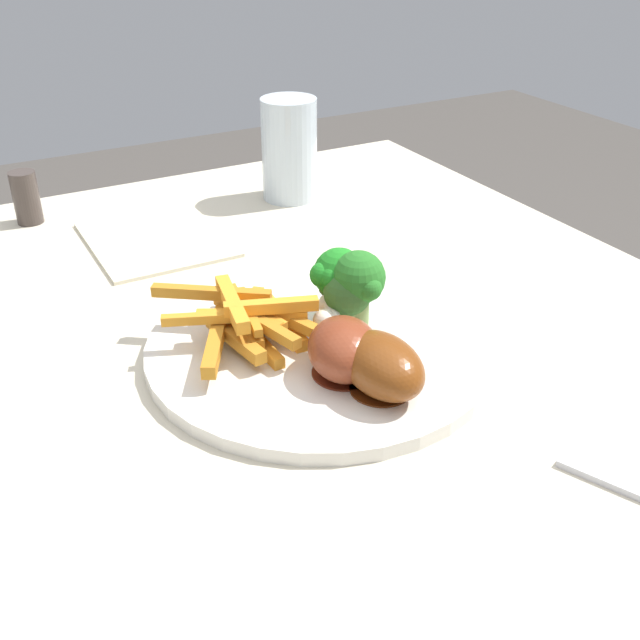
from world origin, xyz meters
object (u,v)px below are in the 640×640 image
at_px(carrot_fries_pile, 247,318).
at_px(pepper_shaker, 26,198).
at_px(broccoli_floret_back, 360,281).
at_px(chicken_drumstick_far, 343,347).
at_px(broccoli_floret_front, 340,276).
at_px(dining_table, 259,458).
at_px(dinner_plate, 320,347).
at_px(water_glass, 289,149).
at_px(chicken_drumstick_near, 378,363).
at_px(broccoli_floret_middle, 346,292).

height_order(carrot_fries_pile, pepper_shaker, pepper_shaker).
relative_size(broccoli_floret_back, chicken_drumstick_far, 0.56).
bearing_deg(pepper_shaker, broccoli_floret_front, 26.29).
bearing_deg(dining_table, chicken_drumstick_far, 30.98).
xyz_separation_m(dinner_plate, pepper_shaker, (-0.41, -0.16, 0.02)).
distance_m(dinner_plate, water_glass, 0.37).
distance_m(broccoli_floret_front, chicken_drumstick_near, 0.11).
relative_size(broccoli_floret_front, chicken_drumstick_far, 0.53).
bearing_deg(dinner_plate, broccoli_floret_back, 97.21).
height_order(broccoli_floret_middle, broccoli_floret_back, broccoli_floret_back).
bearing_deg(broccoli_floret_back, chicken_drumstick_near, -21.92).
relative_size(broccoli_floret_front, water_glass, 0.54).
relative_size(dining_table, dinner_plate, 3.15).
bearing_deg(broccoli_floret_back, water_glass, 163.13).
height_order(chicken_drumstick_far, pepper_shaker, pepper_shaker).
bearing_deg(water_glass, chicken_drumstick_far, -20.89).
distance_m(broccoli_floret_back, water_glass, 0.35).
height_order(broccoli_floret_front, broccoli_floret_middle, broccoli_floret_front).
xyz_separation_m(broccoli_floret_back, water_glass, (-0.33, 0.10, 0.01)).
relative_size(broccoli_floret_middle, pepper_shaker, 0.91).
bearing_deg(dinner_plate, pepper_shaker, -158.60).
bearing_deg(broccoli_floret_middle, pepper_shaker, -154.50).
xyz_separation_m(broccoli_floret_back, chicken_drumstick_far, (0.05, -0.05, -0.02)).
height_order(carrot_fries_pile, chicken_drumstick_near, chicken_drumstick_near).
distance_m(water_glass, pepper_shaker, 0.31).
bearing_deg(dinner_plate, chicken_drumstick_near, 4.67).
height_order(chicken_drumstick_near, chicken_drumstick_far, chicken_drumstick_far).
distance_m(dinner_plate, chicken_drumstick_far, 0.06).
bearing_deg(broccoli_floret_back, broccoli_floret_front, -150.58).
xyz_separation_m(broccoli_floret_front, broccoli_floret_back, (0.02, 0.01, 0.00)).
bearing_deg(chicken_drumstick_far, dining_table, -149.02).
height_order(dinner_plate, broccoli_floret_middle, broccoli_floret_middle).
bearing_deg(water_glass, carrot_fries_pile, -32.24).
bearing_deg(broccoli_floret_middle, broccoli_floret_front, 177.17).
distance_m(dinner_plate, pepper_shaker, 0.44).
relative_size(dining_table, broccoli_floret_front, 13.88).
relative_size(dinner_plate, broccoli_floret_back, 4.17).
xyz_separation_m(dinner_plate, carrot_fries_pile, (-0.03, -0.05, 0.03)).
bearing_deg(chicken_drumstick_near, dining_table, -151.85).
distance_m(dining_table, dinner_plate, 0.13).
distance_m(broccoli_floret_middle, chicken_drumstick_near, 0.09).
height_order(broccoli_floret_front, chicken_drumstick_far, broccoli_floret_front).
bearing_deg(broccoli_floret_front, broccoli_floret_middle, -2.83).
xyz_separation_m(dining_table, chicken_drumstick_near, (0.11, 0.06, 0.15)).
bearing_deg(broccoli_floret_back, dinner_plate, -82.79).
bearing_deg(pepper_shaker, dining_table, 16.11).
relative_size(chicken_drumstick_far, pepper_shaker, 2.04).
bearing_deg(water_glass, broccoli_floret_back, -16.87).
bearing_deg(dining_table, water_glass, 148.58).
bearing_deg(water_glass, dinner_plate, -22.71).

